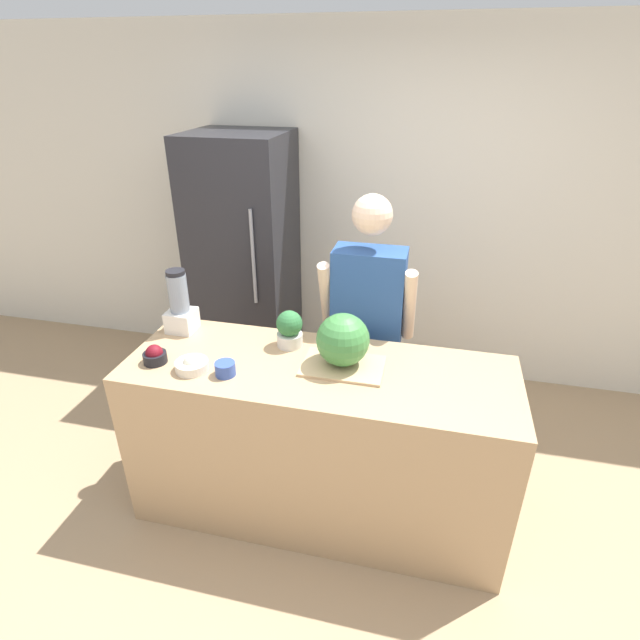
{
  "coord_description": "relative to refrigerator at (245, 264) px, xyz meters",
  "views": [
    {
      "loc": [
        0.5,
        -1.7,
        2.3
      ],
      "look_at": [
        0.0,
        0.38,
        1.2
      ],
      "focal_mm": 28.0,
      "sensor_mm": 36.0,
      "label": 1
    }
  ],
  "objects": [
    {
      "name": "refrigerator",
      "position": [
        0.0,
        0.0,
        0.0
      ],
      "size": [
        0.69,
        0.7,
        1.9
      ],
      "color": "#232328",
      "rests_on": "ground_plane"
    },
    {
      "name": "bowl_small_blue",
      "position": [
        0.46,
        -1.46,
        0.03
      ],
      "size": [
        0.1,
        0.1,
        0.07
      ],
      "color": "#334C9E",
      "rests_on": "counter_island"
    },
    {
      "name": "wall_back",
      "position": [
        0.89,
        0.39,
        0.35
      ],
      "size": [
        8.0,
        0.06,
        2.6
      ],
      "color": "silver",
      "rests_on": "ground_plane"
    },
    {
      "name": "bowl_cherries",
      "position": [
        0.07,
        -1.43,
        0.04
      ],
      "size": [
        0.12,
        0.12,
        0.1
      ],
      "color": "black",
      "rests_on": "counter_island"
    },
    {
      "name": "blender",
      "position": [
        0.04,
        -1.08,
        0.15
      ],
      "size": [
        0.15,
        0.15,
        0.36
      ],
      "color": "silver",
      "rests_on": "counter_island"
    },
    {
      "name": "bowl_cream",
      "position": [
        0.28,
        -1.46,
        0.03
      ],
      "size": [
        0.16,
        0.16,
        0.09
      ],
      "color": "beige",
      "rests_on": "counter_island"
    },
    {
      "name": "ground_plane",
      "position": [
        0.89,
        -1.64,
        -0.95
      ],
      "size": [
        14.0,
        14.0,
        0.0
      ],
      "primitive_type": "plane",
      "color": "tan"
    },
    {
      "name": "watermelon",
      "position": [
        1.0,
        -1.24,
        0.15
      ],
      "size": [
        0.27,
        0.27,
        0.27
      ],
      "color": "#3D7F3D",
      "rests_on": "cutting_board"
    },
    {
      "name": "person",
      "position": [
        1.05,
        -0.73,
        -0.07
      ],
      "size": [
        0.55,
        0.27,
        1.7
      ],
      "color": "gray",
      "rests_on": "ground_plane"
    },
    {
      "name": "cutting_board",
      "position": [
        1.01,
        -1.26,
        0.01
      ],
      "size": [
        0.41,
        0.27,
        0.01
      ],
      "color": "tan",
      "rests_on": "counter_island"
    },
    {
      "name": "counter_island",
      "position": [
        0.89,
        -1.29,
        -0.47
      ],
      "size": [
        1.97,
        0.69,
        0.95
      ],
      "color": "tan",
      "rests_on": "ground_plane"
    },
    {
      "name": "potted_plant",
      "position": [
        0.68,
        -1.11,
        0.1
      ],
      "size": [
        0.14,
        0.14,
        0.2
      ],
      "color": "beige",
      "rests_on": "counter_island"
    }
  ]
}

